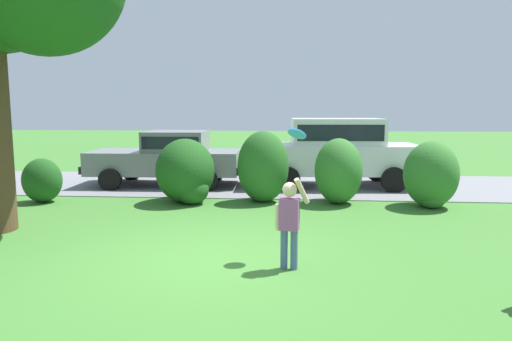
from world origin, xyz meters
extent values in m
plane|color=#3D752D|center=(0.00, 0.00, 0.00)|extent=(80.00, 80.00, 0.00)
cube|color=slate|center=(0.00, 6.82, 0.01)|extent=(28.00, 4.40, 0.02)
ellipsoid|color=#1E511C|center=(-4.61, 3.89, 0.52)|extent=(0.92, 0.81, 1.04)
ellipsoid|color=#1E511C|center=(-1.25, 4.19, 0.75)|extent=(1.37, 1.57, 1.50)
ellipsoid|color=#1E511C|center=(-1.04, 3.93, 0.35)|extent=(0.77, 0.77, 0.69)
ellipsoid|color=#286023|center=(0.57, 4.34, 0.84)|extent=(1.21, 1.09, 1.68)
ellipsoid|color=#286023|center=(0.56, 4.47, 0.37)|extent=(0.83, 0.83, 0.74)
ellipsoid|color=#33702B|center=(2.32, 4.33, 0.76)|extent=(1.10, 1.27, 1.52)
ellipsoid|color=#33702B|center=(4.35, 4.10, 0.74)|extent=(1.19, 1.31, 1.48)
ellipsoid|color=#33702B|center=(4.35, 3.93, 0.28)|extent=(0.63, 0.63, 0.56)
cube|color=gray|center=(-2.36, 6.54, 0.68)|extent=(4.26, 1.98, 0.64)
cube|color=gray|center=(-2.05, 6.55, 1.28)|extent=(1.73, 1.67, 0.56)
cube|color=black|center=(-2.05, 6.55, 1.28)|extent=(1.60, 1.69, 0.34)
cylinder|color=black|center=(-3.63, 5.56, 0.30)|extent=(0.61, 0.24, 0.60)
cylinder|color=black|center=(-3.70, 7.44, 0.30)|extent=(0.61, 0.24, 0.60)
cylinder|color=black|center=(-1.03, 5.65, 0.30)|extent=(0.61, 0.24, 0.60)
cylinder|color=black|center=(-1.09, 7.53, 0.30)|extent=(0.61, 0.24, 0.60)
cube|color=black|center=(-4.50, 6.47, 0.52)|extent=(0.18, 1.75, 0.20)
cube|color=black|center=(-0.22, 6.62, 0.52)|extent=(0.18, 1.75, 0.20)
cube|color=white|center=(2.47, 6.72, 0.80)|extent=(4.59, 2.07, 0.80)
cube|color=white|center=(2.47, 6.72, 1.56)|extent=(2.55, 1.74, 0.72)
cube|color=black|center=(2.47, 6.72, 1.56)|extent=(2.36, 1.75, 0.43)
cylinder|color=black|center=(1.12, 5.71, 0.34)|extent=(0.69, 0.25, 0.68)
cylinder|color=black|center=(1.03, 7.58, 0.34)|extent=(0.69, 0.25, 0.68)
cylinder|color=black|center=(3.91, 5.85, 0.34)|extent=(0.69, 0.25, 0.68)
cylinder|color=black|center=(3.81, 7.73, 0.34)|extent=(0.69, 0.25, 0.68)
cube|color=black|center=(0.18, 6.60, 0.60)|extent=(0.21, 1.75, 0.20)
cube|color=black|center=(4.76, 6.83, 0.60)|extent=(0.21, 1.75, 0.20)
cylinder|color=#4C608C|center=(1.17, -0.30, 0.28)|extent=(0.10, 0.10, 0.55)
cylinder|color=#4C608C|center=(1.31, -0.32, 0.28)|extent=(0.10, 0.10, 0.55)
cube|color=#994C8C|center=(1.24, -0.31, 0.77)|extent=(0.28, 0.20, 0.44)
sphere|color=beige|center=(1.24, -0.31, 1.11)|extent=(0.20, 0.20, 0.20)
cylinder|color=beige|center=(1.40, -0.29, 1.09)|extent=(0.22, 0.22, 0.39)
cylinder|color=beige|center=(1.08, -0.28, 0.72)|extent=(0.07, 0.07, 0.36)
cylinder|color=#337FDB|center=(1.33, 0.28, 1.83)|extent=(0.31, 0.26, 0.24)
cylinder|color=orange|center=(1.33, 0.28, 1.84)|extent=(0.18, 0.15, 0.14)
camera|label=1|loc=(1.29, -6.58, 2.20)|focal=33.01mm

